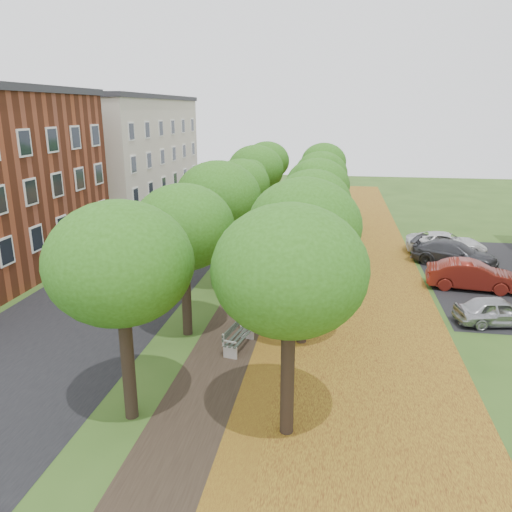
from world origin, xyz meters
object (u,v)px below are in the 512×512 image
at_px(car_silver, 498,311).
at_px(car_red, 472,275).
at_px(bench, 238,337).
at_px(car_white, 446,243).
at_px(car_grey, 455,254).

relative_size(car_silver, car_red, 0.81).
relative_size(bench, car_white, 0.41).
relative_size(car_red, car_grey, 0.91).
height_order(car_silver, car_grey, car_grey).
distance_m(car_silver, car_red, 4.59).
height_order(car_silver, car_red, car_red).
bearing_deg(bench, car_grey, -29.08).
bearing_deg(car_white, car_silver, -174.71).
height_order(bench, car_red, car_red).
bearing_deg(car_silver, car_grey, -10.65).
distance_m(car_red, car_grey, 4.23).
xyz_separation_m(car_grey, car_white, (0.00, 2.58, -0.03)).
bearing_deg(bench, car_white, -24.02).
distance_m(bench, car_silver, 11.59).
bearing_deg(car_grey, bench, 162.15).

